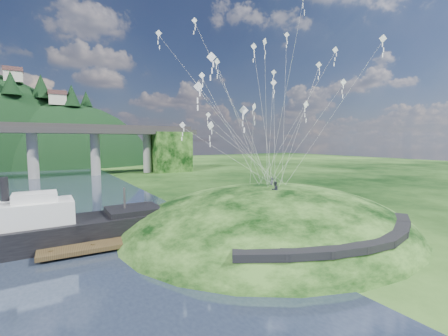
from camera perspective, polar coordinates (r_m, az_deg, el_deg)
ground at (r=30.54m, az=-0.50°, el=-14.48°), size 320.00×320.00×0.00m
grass_hill at (r=37.02m, az=8.79°, el=-13.41°), size 36.00×32.00×13.00m
footpath at (r=28.05m, az=24.13°, el=-12.28°), size 22.29×5.84×0.83m
work_barge at (r=34.27m, az=-28.01°, el=-9.82°), size 20.14×5.60×7.04m
wooden_dock at (r=31.58m, az=-17.39°, el=-13.10°), size 15.94×3.18×1.13m
kite_flyers at (r=34.36m, az=9.49°, el=-2.27°), size 2.68×3.37×1.83m
kite_swarm at (r=36.89m, az=6.34°, el=17.90°), size 21.46×17.75×16.58m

